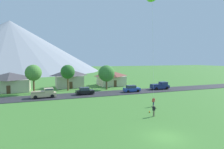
# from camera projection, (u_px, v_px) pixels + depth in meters

# --- Properties ---
(ground_plane) EXTENTS (400.00, 400.00, 0.00)m
(ground_plane) POSITION_uv_depth(u_px,v_px,m) (166.00, 137.00, 21.11)
(ground_plane) COLOR #447F33
(road_strip) EXTENTS (160.00, 6.82, 0.08)m
(road_strip) POSITION_uv_depth(u_px,v_px,m) (95.00, 94.00, 46.77)
(road_strip) COLOR #2D2D33
(road_strip) RESTS_ON ground
(mountain_far_west_ridge) EXTENTS (121.21, 121.21, 34.81)m
(mountain_far_west_ridge) POSITION_uv_depth(u_px,v_px,m) (11.00, 46.00, 135.23)
(mountain_far_west_ridge) COLOR #8E939E
(mountain_far_west_ridge) RESTS_ON ground
(house_leftmost) EXTENTS (8.26, 6.62, 5.43)m
(house_leftmost) POSITION_uv_depth(u_px,v_px,m) (69.00, 78.00, 58.24)
(house_leftmost) COLOR beige
(house_leftmost) RESTS_ON ground
(house_left_center) EXTENTS (8.23, 7.84, 4.72)m
(house_left_center) POSITION_uv_depth(u_px,v_px,m) (111.00, 78.00, 62.46)
(house_left_center) COLOR beige
(house_left_center) RESTS_ON ground
(house_right_center) EXTENTS (10.24, 7.55, 4.97)m
(house_right_center) POSITION_uv_depth(u_px,v_px,m) (10.00, 82.00, 50.68)
(house_right_center) COLOR beige
(house_right_center) RESTS_ON ground
(tree_left_of_center) EXTENTS (3.90, 3.90, 7.08)m
(tree_left_of_center) POSITION_uv_depth(u_px,v_px,m) (33.00, 73.00, 47.19)
(tree_left_of_center) COLOR brown
(tree_left_of_center) RESTS_ON ground
(tree_center) EXTENTS (3.74, 3.74, 6.90)m
(tree_center) POSITION_uv_depth(u_px,v_px,m) (68.00, 72.00, 51.94)
(tree_center) COLOR brown
(tree_center) RESTS_ON ground
(tree_right_of_center) EXTENTS (4.53, 4.53, 6.74)m
(tree_right_of_center) POSITION_uv_depth(u_px,v_px,m) (106.00, 73.00, 53.84)
(tree_right_of_center) COLOR brown
(tree_right_of_center) RESTS_ON ground
(parked_car_black_west_end) EXTENTS (4.20, 2.08, 1.68)m
(parked_car_black_west_end) POSITION_uv_depth(u_px,v_px,m) (85.00, 91.00, 46.08)
(parked_car_black_west_end) COLOR black
(parked_car_black_west_end) RESTS_ON road_strip
(parked_car_blue_mid_west) EXTENTS (4.27, 2.22, 1.68)m
(parked_car_blue_mid_west) POSITION_uv_depth(u_px,v_px,m) (132.00, 89.00, 49.85)
(parked_car_blue_mid_west) COLOR #2847A8
(parked_car_blue_mid_west) RESTS_ON road_strip
(pickup_truck_navy_west_side) EXTENTS (5.25, 2.42, 1.99)m
(pickup_truck_navy_west_side) POSITION_uv_depth(u_px,v_px,m) (160.00, 86.00, 54.21)
(pickup_truck_navy_west_side) COLOR navy
(pickup_truck_navy_west_side) RESTS_ON road_strip
(pickup_truck_sand_east_side) EXTENTS (5.28, 2.50, 1.99)m
(pickup_truck_sand_east_side) POSITION_uv_depth(u_px,v_px,m) (44.00, 93.00, 42.30)
(pickup_truck_sand_east_side) COLOR #C6B284
(pickup_truck_sand_east_side) RESTS_ON road_strip
(watcher_person) EXTENTS (0.56, 0.24, 1.68)m
(watcher_person) POSITION_uv_depth(u_px,v_px,m) (153.00, 102.00, 34.55)
(watcher_person) COLOR navy
(watcher_person) RESTS_ON ground
(soccer_ball) EXTENTS (0.24, 0.24, 0.24)m
(soccer_ball) POSITION_uv_depth(u_px,v_px,m) (150.00, 112.00, 30.75)
(soccer_ball) COLOR orange
(soccer_ball) RESTS_ON ground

